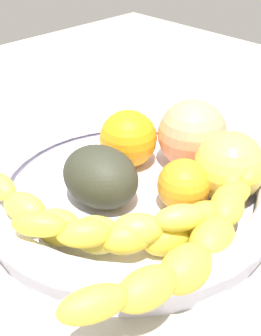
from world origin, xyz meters
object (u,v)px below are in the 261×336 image
(fruit_bowl, at_px, (130,189))
(banana_draped_left, at_px, (163,220))
(orange_front, at_px, (184,185))
(orange_mid_left, at_px, (128,139))
(avocado_dark, at_px, (100,177))
(banana_draped_right, at_px, (191,245))
(peach_blush, at_px, (192,134))
(banana_arching_top, at_px, (80,220))
(apple_yellow, at_px, (229,166))

(fruit_bowl, relative_size, banana_draped_left, 1.31)
(orange_front, relative_size, orange_mid_left, 0.81)
(banana_draped_left, height_order, orange_mid_left, orange_mid_left)
(fruit_bowl, relative_size, avocado_dark, 3.81)
(banana_draped_right, bearing_deg, peach_blush, -140.91)
(banana_draped_left, xyz_separation_m, avocado_dark, (-0.01, -0.09, 0.00))
(fruit_bowl, bearing_deg, banana_draped_left, 64.11)
(banana_arching_top, xyz_separation_m, orange_front, (-0.11, 0.03, -0.00))
(fruit_bowl, bearing_deg, avocado_dark, -15.14)
(fruit_bowl, xyz_separation_m, orange_mid_left, (-0.04, -0.04, 0.03))
(peach_blush, height_order, apple_yellow, peach_blush)
(banana_draped_right, xyz_separation_m, orange_mid_left, (-0.08, -0.16, 0.00))
(banana_draped_left, bearing_deg, apple_yellow, -177.16)
(banana_arching_top, bearing_deg, fruit_bowl, -162.42)
(orange_front, height_order, apple_yellow, apple_yellow)
(banana_draped_left, xyz_separation_m, orange_front, (-0.06, -0.02, -0.00))
(peach_blush, height_order, avocado_dark, peach_blush)
(fruit_bowl, bearing_deg, banana_draped_right, 68.80)
(banana_arching_top, distance_m, orange_front, 0.11)
(fruit_bowl, distance_m, banana_arching_top, 0.10)
(orange_front, xyz_separation_m, avocado_dark, (0.05, -0.06, 0.00))
(banana_draped_left, xyz_separation_m, banana_arching_top, (0.05, -0.05, -0.00))
(peach_blush, bearing_deg, avocado_dark, -7.86)
(fruit_bowl, height_order, banana_draped_left, banana_draped_left)
(fruit_bowl, xyz_separation_m, apple_yellow, (-0.07, 0.07, 0.03))
(peach_blush, bearing_deg, banana_arching_top, 6.61)
(fruit_bowl, relative_size, peach_blush, 4.05)
(banana_draped_left, height_order, avocado_dark, avocado_dark)
(banana_arching_top, relative_size, orange_mid_left, 2.96)
(peach_blush, bearing_deg, apple_yellow, 70.97)
(apple_yellow, bearing_deg, fruit_bowl, -48.47)
(apple_yellow, bearing_deg, orange_mid_left, -77.01)
(fruit_bowl, xyz_separation_m, banana_arching_top, (0.09, 0.03, 0.02))
(orange_front, distance_m, peach_blush, 0.09)
(banana_arching_top, bearing_deg, orange_front, 166.44)
(banana_draped_right, bearing_deg, orange_front, -136.18)
(orange_mid_left, bearing_deg, fruit_bowl, 48.00)
(banana_draped_right, height_order, orange_mid_left, orange_mid_left)
(fruit_bowl, xyz_separation_m, banana_draped_left, (0.04, 0.08, 0.02))
(banana_arching_top, distance_m, peach_blush, 0.18)
(fruit_bowl, height_order, orange_mid_left, orange_mid_left)
(peach_blush, distance_m, apple_yellow, 0.07)
(apple_yellow, height_order, avocado_dark, apple_yellow)
(banana_draped_left, distance_m, apple_yellow, 0.11)
(banana_arching_top, bearing_deg, banana_draped_left, 135.42)
(avocado_dark, bearing_deg, fruit_bowl, 164.86)
(banana_arching_top, distance_m, apple_yellow, 0.16)
(banana_arching_top, xyz_separation_m, apple_yellow, (-0.16, 0.05, 0.01))
(peach_blush, xyz_separation_m, avocado_dark, (0.12, -0.02, -0.01))
(orange_front, height_order, peach_blush, peach_blush)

